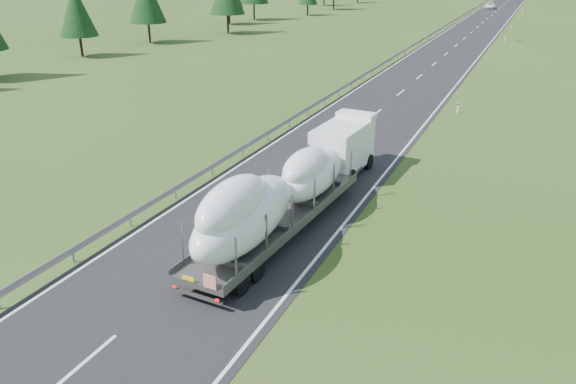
% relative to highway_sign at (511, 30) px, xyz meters
% --- Properties ---
extents(ground, '(400.00, 400.00, 0.00)m').
position_rel_highway_sign_xyz_m(ground, '(-7.20, -80.00, -1.81)').
color(ground, '#2E4617').
rests_on(ground, ground).
extents(road_surface, '(10.00, 400.00, 0.02)m').
position_rel_highway_sign_xyz_m(road_surface, '(-7.20, 20.00, -1.80)').
color(road_surface, black).
rests_on(road_surface, ground).
extents(guardrail, '(0.10, 400.00, 0.76)m').
position_rel_highway_sign_xyz_m(guardrail, '(-12.50, 19.94, -1.21)').
color(guardrail, slate).
rests_on(guardrail, ground).
extents(marker_posts, '(0.13, 350.08, 1.00)m').
position_rel_highway_sign_xyz_m(marker_posts, '(-0.70, 75.00, -1.27)').
color(marker_posts, silver).
rests_on(marker_posts, ground).
extents(highway_sign, '(0.08, 0.90, 2.60)m').
position_rel_highway_sign_xyz_m(highway_sign, '(0.00, 0.00, 0.00)').
color(highway_sign, slate).
rests_on(highway_sign, ground).
extents(boat_truck, '(3.58, 19.28, 4.38)m').
position_rel_highway_sign_xyz_m(boat_truck, '(-5.10, -76.43, 0.43)').
color(boat_truck, white).
rests_on(boat_truck, ground).
extents(distant_van, '(3.10, 5.77, 1.54)m').
position_rel_highway_sign_xyz_m(distant_van, '(-9.50, 64.80, -1.04)').
color(distant_van, white).
rests_on(distant_van, ground).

